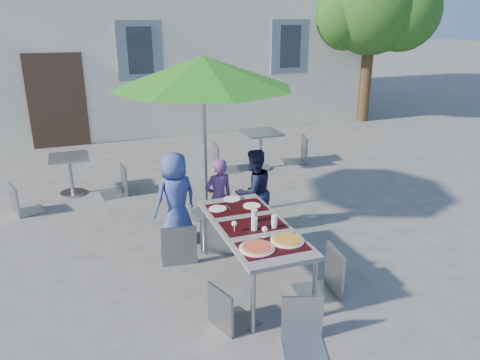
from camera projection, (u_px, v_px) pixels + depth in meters
name	position (u px, v px, depth m)	size (l,w,h in m)	color
ground	(255.00, 293.00, 5.37)	(90.00, 90.00, 0.00)	#4C4C4F
tree	(372.00, 6.00, 13.08)	(3.60, 3.00, 4.70)	#45331D
dining_table	(253.00, 230.00, 5.35)	(0.80, 1.85, 0.76)	#4E4E53
pizza_near_left	(257.00, 248.00, 4.79)	(0.37, 0.37, 0.03)	white
pizza_near_right	(287.00, 240.00, 4.95)	(0.36, 0.36, 0.03)	white
glassware	(259.00, 222.00, 5.24)	(0.53, 0.48, 0.15)	silver
place_settings	(234.00, 204.00, 5.90)	(0.69, 0.52, 0.01)	white
child_0	(175.00, 199.00, 6.38)	(0.64, 0.41, 1.30)	#364A96
child_1	(219.00, 198.00, 6.59)	(0.42, 0.28, 1.15)	#653975
child_2	(254.00, 192.00, 6.70)	(0.61, 0.35, 1.25)	#171832
chair_0	(177.00, 219.00, 5.88)	(0.50, 0.50, 1.01)	gray
chair_1	(217.00, 213.00, 6.15)	(0.55, 0.55, 0.94)	gray
chair_2	(253.00, 204.00, 6.43)	(0.45, 0.46, 0.96)	gray
chair_3	(228.00, 282.00, 4.64)	(0.50, 0.50, 0.88)	gray
chair_4	(328.00, 245.00, 5.19)	(0.51, 0.50, 1.02)	#90969B
chair_5	(305.00, 298.00, 4.35)	(0.51, 0.52, 0.92)	#93989E
patio_umbrella	(203.00, 73.00, 6.62)	(2.67, 2.67, 2.48)	#9D9FA4
cafe_table_0	(70.00, 169.00, 8.19)	(0.66, 0.66, 0.70)	#9D9FA4
bg_chair_l_0	(18.00, 181.00, 7.35)	(0.52, 0.52, 0.93)	gray
bg_chair_r_0	(117.00, 164.00, 8.15)	(0.46, 0.46, 0.96)	gray
cafe_table_1	(261.00, 143.00, 9.53)	(0.73, 0.73, 0.78)	#9D9FA4
bg_chair_l_1	(221.00, 141.00, 9.35)	(0.53, 0.52, 1.06)	gray
bg_chair_r_1	(300.00, 134.00, 9.93)	(0.58, 0.57, 1.06)	gray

